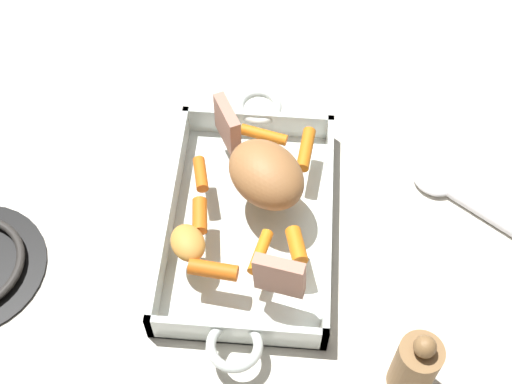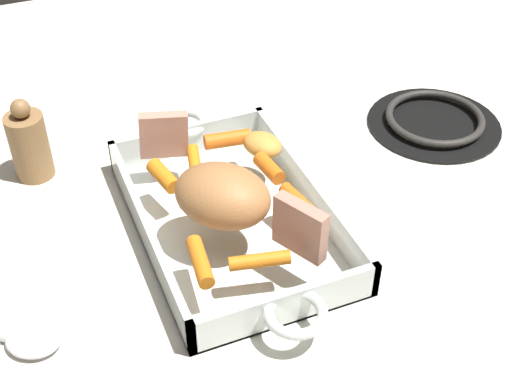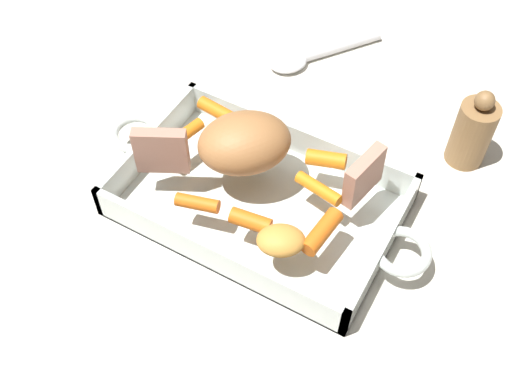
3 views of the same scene
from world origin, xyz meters
The scene contains 15 objects.
ground_plane centered at (0.00, 0.00, 0.00)m, with size 1.60×1.60×0.00m, color silver.
roasting_dish centered at (0.00, 0.00, 0.02)m, with size 0.46×0.23×0.05m.
pork_roast centered at (-0.03, 0.02, 0.09)m, with size 0.12×0.09×0.07m, color #AC7241.
roast_slice_thin centered at (0.12, 0.05, 0.08)m, with size 0.02×0.06×0.06m, color tan.
roast_slice_outer centered at (-0.12, -0.04, 0.08)m, with size 0.02×0.07×0.07m, color tan.
baby_carrot_center_left centered at (0.11, -0.04, 0.06)m, with size 0.02×0.02×0.06m, color orange.
baby_carrot_northeast centered at (0.06, 0.07, 0.06)m, with size 0.02×0.02×0.05m, color orange.
baby_carrot_southeast centered at (-0.05, -0.07, 0.06)m, with size 0.02×0.02×0.05m, color orange.
baby_carrot_long centered at (0.02, -0.06, 0.06)m, with size 0.02×0.02×0.05m, color orange.
baby_carrot_southwest centered at (0.07, 0.02, 0.06)m, with size 0.02×0.02×0.07m, color orange.
baby_carrot_center_right centered at (-0.13, 0.01, 0.06)m, with size 0.02×0.02×0.07m, color orange.
baby_carrot_northwest centered at (-0.10, 0.08, 0.06)m, with size 0.02×0.02×0.07m, color orange.
potato_corner centered at (0.07, -0.07, 0.06)m, with size 0.06×0.04×0.03m, color gold.
serving_spoon centered at (-0.07, 0.30, 0.01)m, with size 0.15×0.18×0.02m.
pepper_mill centered at (0.21, 0.22, 0.05)m, with size 0.05×0.05×0.12m.
Camera 3 is at (0.25, -0.44, 0.68)m, focal length 44.48 mm.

